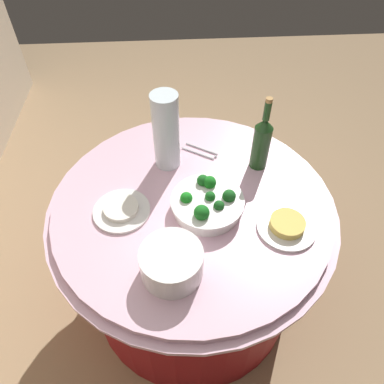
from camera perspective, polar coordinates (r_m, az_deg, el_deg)
The scene contains 10 objects.
ground_plane at distance 2.06m, azimuth 0.00°, elevation -14.98°, with size 6.00×6.00×0.00m, color #9E7F5B.
buffet_table at distance 1.73m, azimuth 0.00°, elevation -9.27°, with size 1.16×1.16×0.74m.
broccoli_bowl at distance 1.38m, azimuth 2.42°, elevation -1.78°, with size 0.28×0.28×0.11m.
plate_stack at distance 1.21m, azimuth -3.22°, elevation -11.02°, with size 0.21×0.21×0.11m.
wine_bottle at distance 1.53m, azimuth 10.87°, elevation 7.74°, with size 0.07×0.07×0.34m.
decorative_fruit_vase at distance 1.50m, azimuth -4.04°, elevation 8.79°, with size 0.11×0.11×0.34m.
serving_tongs at distance 1.64m, azimuth 1.44°, elevation 6.37°, with size 0.12×0.16×0.01m.
food_plate_rice at distance 1.42m, azimuth -11.01°, elevation -2.73°, with size 0.22×0.22×0.03m.
food_plate_noodles at distance 1.39m, azimuth 14.65°, elevation -5.10°, with size 0.22×0.22×0.04m.
label_placard_front at distance 1.74m, azimuth -5.14°, elevation 10.02°, with size 0.05×0.03×0.05m.
Camera 1 is at (-0.94, 0.06, 1.83)m, focal length 33.98 mm.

